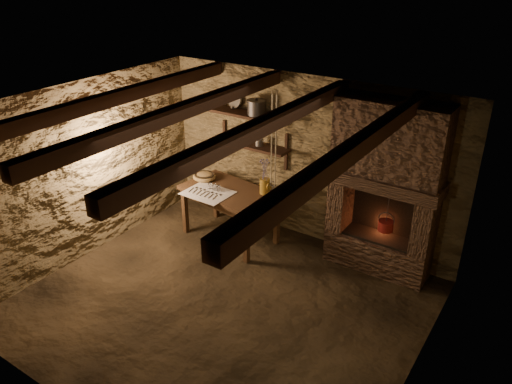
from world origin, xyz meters
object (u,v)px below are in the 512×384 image
Objects in this scene: iron_stockpot at (256,108)px; red_pot at (386,225)px; stoneware_jug at (265,179)px; wooden_bowl at (204,177)px; work_table at (230,212)px.

iron_stockpot reaches higher than red_pot.
stoneware_jug reaches higher than wooden_bowl.
red_pot is (2.06, -0.12, -1.17)m from iron_stockpot.
wooden_bowl is 2.72m from red_pot.
work_table is 1.55m from iron_stockpot.
iron_stockpot is at bearing 176.67° from red_pot.
iron_stockpot is 0.48× the size of red_pot.
wooden_bowl is (-1.01, -0.10, -0.18)m from stoneware_jug.
stoneware_jug is at bearing -42.89° from iron_stockpot.
red_pot is at bearing 0.12° from stoneware_jug.
stoneware_jug is 1.73m from red_pot.
work_table is at bearing -10.30° from wooden_bowl.
stoneware_jug is at bearing 5.58° from wooden_bowl.
wooden_bowl is 1.32× the size of iron_stockpot.
red_pot is at bearing 18.36° from work_table.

